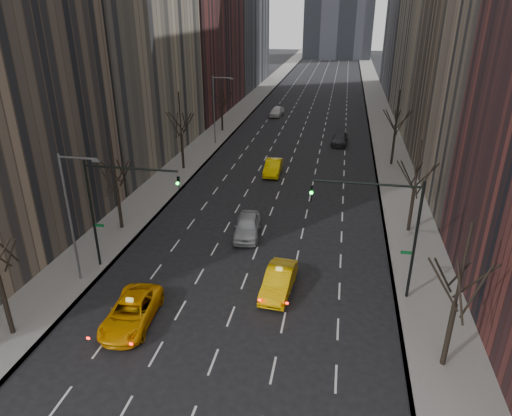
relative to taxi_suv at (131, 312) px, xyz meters
The scene contains 18 objects.
sidewalk_left 64.05m from the taxi_suv, 95.91° to the left, with size 4.50×320.00×0.15m, color slate.
sidewalk_right 66.18m from the taxi_suv, 74.30° to the left, with size 4.50×320.00×0.15m, color slate.
tree_lw_b 13.64m from the taxi_suv, 118.45° to the left, with size 3.36×3.50×7.82m.
tree_lw_c 28.61m from the taxi_suv, 102.90° to the left, with size 3.36×3.50×8.74m.
tree_lw_d 46.23m from the taxi_suv, 97.90° to the left, with size 3.36×3.50×7.36m.
tree_rw_a 17.93m from the taxi_suv, ahead, with size 3.36×3.50×8.28m.
tree_rw_b 23.82m from the taxi_suv, 41.66° to the left, with size 3.36×3.50×7.82m.
tree_rw_c 38.19m from the taxi_suv, 62.36° to the left, with size 3.36×3.50×8.74m.
traffic_mast_left 8.17m from the taxi_suv, 121.17° to the left, with size 6.69×0.39×8.00m.
traffic_mast_right 16.52m from the taxi_suv, 21.14° to the left, with size 6.69×0.39×8.00m.
streetlight_near 8.01m from the taxi_suv, 144.41° to the left, with size 2.83×0.22×9.00m.
streetlight_far 39.36m from the taxi_suv, 97.63° to the left, with size 2.83×0.22×9.00m.
taxi_suv is the anchor object (origin of this frame).
taxi_sedan 9.53m from the taxi_suv, 31.08° to the left, with size 1.72×4.94×1.63m, color #FFC005.
silver_sedan_ahead 13.28m from the taxi_suv, 70.39° to the left, with size 2.02×5.03×1.71m, color #ACB0B5.
far_taxi 28.29m from the taxi_suv, 81.41° to the left, with size 1.72×4.92×1.62m, color yellow.
far_suv_grey 43.31m from the taxi_suv, 74.81° to the left, with size 2.10×5.17×1.50m, color #2E2E33.
far_car_white 57.65m from the taxi_suv, 89.73° to the left, with size 1.92×4.78×1.63m, color silver.
Camera 1 is at (5.80, -14.22, 17.41)m, focal length 32.00 mm.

